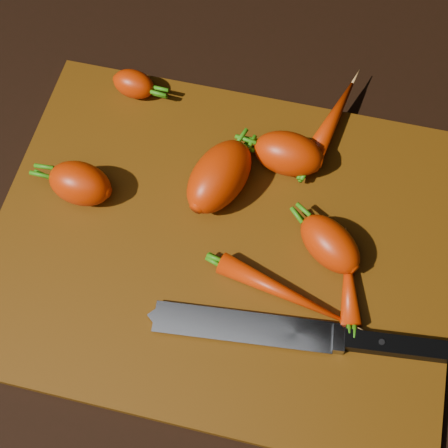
# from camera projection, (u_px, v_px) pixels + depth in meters

# --- Properties ---
(ground) EXTENTS (2.00, 2.00, 0.01)m
(ground) POSITION_uv_depth(u_px,v_px,m) (222.00, 246.00, 0.70)
(ground) COLOR black
(cutting_board) EXTENTS (0.50, 0.40, 0.01)m
(cutting_board) POSITION_uv_depth(u_px,v_px,m) (222.00, 242.00, 0.69)
(cutting_board) COLOR #573007
(cutting_board) RESTS_ON ground
(carrot_0) EXTENTS (0.08, 0.06, 0.05)m
(carrot_0) POSITION_uv_depth(u_px,v_px,m) (80.00, 183.00, 0.68)
(carrot_0) COLOR red
(carrot_0) RESTS_ON cutting_board
(carrot_1) EXTENTS (0.09, 0.11, 0.06)m
(carrot_1) POSITION_uv_depth(u_px,v_px,m) (219.00, 176.00, 0.68)
(carrot_1) COLOR red
(carrot_1) RESTS_ON cutting_board
(carrot_2) EXTENTS (0.08, 0.06, 0.05)m
(carrot_2) POSITION_uv_depth(u_px,v_px,m) (288.00, 154.00, 0.70)
(carrot_2) COLOR red
(carrot_2) RESTS_ON cutting_board
(carrot_3) EXTENTS (0.06, 0.04, 0.03)m
(carrot_3) POSITION_uv_depth(u_px,v_px,m) (134.00, 84.00, 0.75)
(carrot_3) COLOR red
(carrot_3) RESTS_ON cutting_board
(carrot_4) EXTENTS (0.09, 0.08, 0.05)m
(carrot_4) POSITION_uv_depth(u_px,v_px,m) (330.00, 244.00, 0.65)
(carrot_4) COLOR red
(carrot_4) RESTS_ON cutting_board
(carrot_5) EXTENTS (0.06, 0.13, 0.03)m
(carrot_5) POSITION_uv_depth(u_px,v_px,m) (331.00, 123.00, 0.73)
(carrot_5) COLOR red
(carrot_5) RESTS_ON cutting_board
(carrot_6) EXTENTS (0.14, 0.06, 0.02)m
(carrot_6) POSITION_uv_depth(u_px,v_px,m) (280.00, 290.00, 0.64)
(carrot_6) COLOR red
(carrot_6) RESTS_ON cutting_board
(carrot_7) EXTENTS (0.04, 0.09, 0.02)m
(carrot_7) POSITION_uv_depth(u_px,v_px,m) (349.00, 286.00, 0.65)
(carrot_7) COLOR red
(carrot_7) RESTS_ON cutting_board
(knife) EXTENTS (0.30, 0.06, 0.02)m
(knife) POSITION_uv_depth(u_px,v_px,m) (261.00, 329.00, 0.63)
(knife) COLOR gray
(knife) RESTS_ON cutting_board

